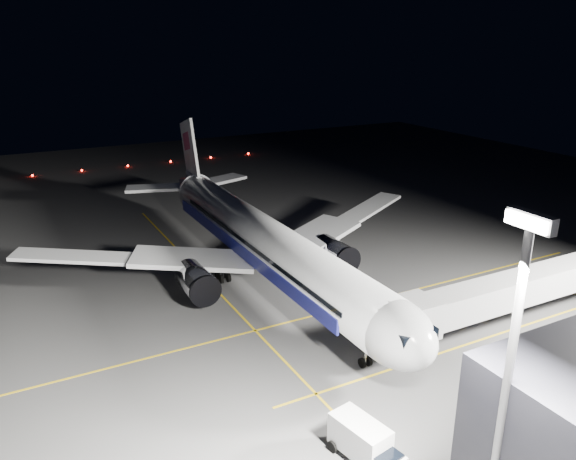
{
  "coord_description": "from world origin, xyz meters",
  "views": [
    {
      "loc": [
        55.76,
        -26.56,
        28.0
      ],
      "look_at": [
        -0.55,
        3.35,
        6.0
      ],
      "focal_mm": 35.0,
      "sensor_mm": 36.0,
      "label": 1
    }
  ],
  "objects_px": {
    "baggage_tug": "(330,261)",
    "safety_cone_b": "(319,285)",
    "jet_bridge": "(525,286)",
    "floodlight_mast_south": "(508,375)",
    "safety_cone_a": "(268,254)",
    "airliner": "(261,240)",
    "safety_cone_c": "(336,281)",
    "service_truck": "(365,443)"
  },
  "relations": [
    {
      "from": "baggage_tug",
      "to": "safety_cone_b",
      "type": "distance_m",
      "value": 6.56
    },
    {
      "from": "service_truck",
      "to": "baggage_tug",
      "type": "relative_size",
      "value": 2.08
    },
    {
      "from": "airliner",
      "to": "safety_cone_c",
      "type": "bearing_deg",
      "value": 54.41
    },
    {
      "from": "safety_cone_a",
      "to": "safety_cone_c",
      "type": "bearing_deg",
      "value": 16.2
    },
    {
      "from": "baggage_tug",
      "to": "airliner",
      "type": "bearing_deg",
      "value": -108.62
    },
    {
      "from": "floodlight_mast_south",
      "to": "service_truck",
      "type": "xyz_separation_m",
      "value": [
        -9.76,
        -0.96,
        -10.83
      ]
    },
    {
      "from": "baggage_tug",
      "to": "safety_cone_a",
      "type": "relative_size",
      "value": 4.35
    },
    {
      "from": "floodlight_mast_south",
      "to": "baggage_tug",
      "type": "distance_m",
      "value": 45.06
    },
    {
      "from": "airliner",
      "to": "jet_bridge",
      "type": "relative_size",
      "value": 1.79
    },
    {
      "from": "service_truck",
      "to": "safety_cone_a",
      "type": "bearing_deg",
      "value": 153.41
    },
    {
      "from": "safety_cone_a",
      "to": "airliner",
      "type": "bearing_deg",
      "value": -32.17
    },
    {
      "from": "safety_cone_c",
      "to": "baggage_tug",
      "type": "bearing_deg",
      "value": 156.48
    },
    {
      "from": "airliner",
      "to": "floodlight_mast_south",
      "type": "xyz_separation_m",
      "value": [
        41.08,
        -6.01,
        7.21
      ]
    },
    {
      "from": "floodlight_mast_south",
      "to": "safety_cone_c",
      "type": "height_order",
      "value": "floodlight_mast_south"
    },
    {
      "from": "jet_bridge",
      "to": "baggage_tug",
      "type": "bearing_deg",
      "value": -159.37
    },
    {
      "from": "jet_bridge",
      "to": "safety_cone_b",
      "type": "bearing_deg",
      "value": -144.04
    },
    {
      "from": "safety_cone_a",
      "to": "safety_cone_c",
      "type": "relative_size",
      "value": 1.05
    },
    {
      "from": "airliner",
      "to": "safety_cone_b",
      "type": "xyz_separation_m",
      "value": [
        5.18,
        5.07,
        -4.89
      ]
    },
    {
      "from": "service_truck",
      "to": "safety_cone_a",
      "type": "relative_size",
      "value": 9.06
    },
    {
      "from": "jet_bridge",
      "to": "safety_cone_a",
      "type": "height_order",
      "value": "jet_bridge"
    },
    {
      "from": "baggage_tug",
      "to": "safety_cone_b",
      "type": "height_order",
      "value": "baggage_tug"
    },
    {
      "from": "service_truck",
      "to": "safety_cone_b",
      "type": "relative_size",
      "value": 11.05
    },
    {
      "from": "floodlight_mast_south",
      "to": "baggage_tug",
      "type": "xyz_separation_m",
      "value": [
        -40.69,
        15.53,
        -11.56
      ]
    },
    {
      "from": "safety_cone_b",
      "to": "safety_cone_c",
      "type": "bearing_deg",
      "value": 87.43
    },
    {
      "from": "jet_bridge",
      "to": "safety_cone_b",
      "type": "xyz_separation_m",
      "value": [
        -17.9,
        -12.98,
        -4.31
      ]
    },
    {
      "from": "airliner",
      "to": "safety_cone_a",
      "type": "bearing_deg",
      "value": 147.83
    },
    {
      "from": "airliner",
      "to": "safety_cone_c",
      "type": "relative_size",
      "value": 98.11
    },
    {
      "from": "service_truck",
      "to": "safety_cone_b",
      "type": "bearing_deg",
      "value": 144.91
    },
    {
      "from": "baggage_tug",
      "to": "floodlight_mast_south",
      "type": "bearing_deg",
      "value": -37.19
    },
    {
      "from": "jet_bridge",
      "to": "baggage_tug",
      "type": "relative_size",
      "value": 12.05
    },
    {
      "from": "floodlight_mast_south",
      "to": "service_truck",
      "type": "height_order",
      "value": "floodlight_mast_south"
    },
    {
      "from": "jet_bridge",
      "to": "safety_cone_c",
      "type": "xyz_separation_m",
      "value": [
        -17.79,
        -10.67,
        -4.27
      ]
    },
    {
      "from": "safety_cone_c",
      "to": "floodlight_mast_south",
      "type": "bearing_deg",
      "value": -20.52
    },
    {
      "from": "baggage_tug",
      "to": "safety_cone_a",
      "type": "bearing_deg",
      "value": -157.03
    },
    {
      "from": "baggage_tug",
      "to": "safety_cone_b",
      "type": "xyz_separation_m",
      "value": [
        4.79,
        -4.44,
        -0.54
      ]
    },
    {
      "from": "safety_cone_c",
      "to": "airliner",
      "type": "bearing_deg",
      "value": -125.59
    },
    {
      "from": "floodlight_mast_south",
      "to": "baggage_tug",
      "type": "relative_size",
      "value": 7.25
    },
    {
      "from": "floodlight_mast_south",
      "to": "airliner",
      "type": "bearing_deg",
      "value": 171.67
    },
    {
      "from": "safety_cone_a",
      "to": "safety_cone_b",
      "type": "xyz_separation_m",
      "value": [
        11.54,
        1.07,
        -0.06
      ]
    },
    {
      "from": "service_truck",
      "to": "safety_cone_b",
      "type": "distance_m",
      "value": 28.8
    },
    {
      "from": "service_truck",
      "to": "jet_bridge",
      "type": "bearing_deg",
      "value": 97.87
    },
    {
      "from": "safety_cone_a",
      "to": "safety_cone_b",
      "type": "relative_size",
      "value": 1.22
    }
  ]
}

